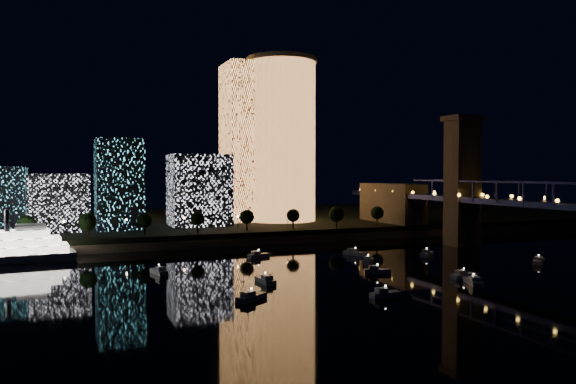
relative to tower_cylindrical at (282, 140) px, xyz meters
name	(u,v)px	position (x,y,z in m)	size (l,w,h in m)	color
ground	(385,281)	(-19.73, -125.91, -43.93)	(520.00, 520.00, 0.00)	black
far_bank	(224,221)	(-19.73, 34.09, -41.43)	(420.00, 160.00, 5.00)	black
seawall	(276,240)	(-19.73, -43.91, -42.43)	(420.00, 6.00, 3.00)	#6B5E4C
tower_cylindrical	(282,140)	(0.00, 0.00, 0.00)	(34.00, 34.00, 77.61)	#FF9F51
tower_rectangular	(249,143)	(-14.45, 6.86, -1.40)	(23.59, 23.59, 75.06)	#FF9F51
midrise_blocks	(114,192)	(-78.07, -6.63, -23.80)	(100.53, 37.30, 36.96)	white
truss_bridge	(561,211)	(45.27, -122.18, -27.68)	(13.00, 266.00, 50.00)	#161B48
motorboats	(366,269)	(-17.60, -112.13, -43.12)	(119.14, 70.86, 2.78)	silver
esplanade_trees	(196,218)	(-50.36, -37.91, -33.46)	(165.88, 6.60, 8.80)	black
street_lamps	(184,221)	(-53.73, -31.91, -34.91)	(132.70, 0.70, 5.65)	black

